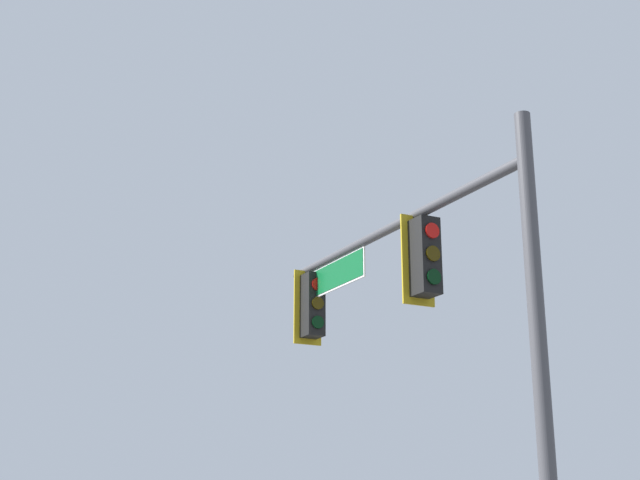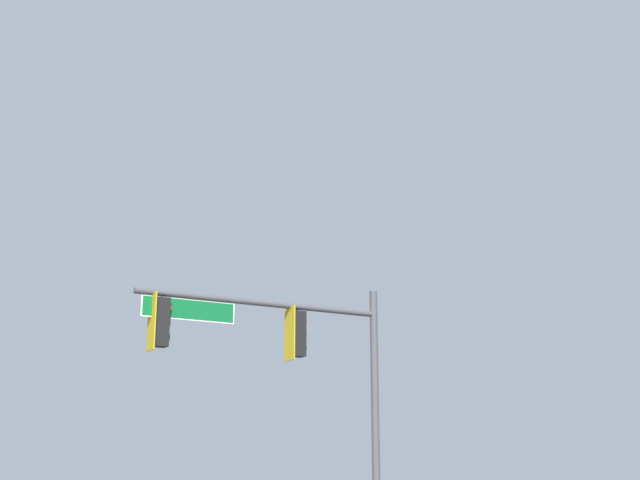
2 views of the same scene
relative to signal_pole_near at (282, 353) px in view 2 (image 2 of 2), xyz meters
name	(u,v)px [view 2 (image 2 of 2)]	position (x,y,z in m)	size (l,w,h in m)	color
signal_pole_near	(282,353)	(0.00, 0.00, 0.00)	(6.21, 1.67, 6.43)	#47474C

